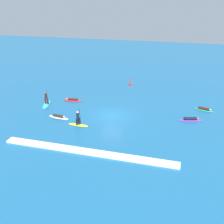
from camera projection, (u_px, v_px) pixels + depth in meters
ground_plane at (112, 116)px, 32.14m from camera, size 120.00×120.00×0.00m
surfer_on_purple_board at (191, 119)px, 30.82m from camera, size 2.73×1.33×0.44m
surfer_on_red_board at (72, 100)px, 36.68m from camera, size 2.76×0.96×0.40m
surfer_on_white_board at (59, 117)px, 31.54m from camera, size 2.83×1.05×0.42m
surfer_on_teal_board at (46, 102)px, 35.34m from camera, size 1.63×3.36×2.07m
surfer_on_green_board at (204, 109)px, 33.57m from camera, size 2.56×1.29×0.43m
surfer_on_yellow_board at (78, 122)px, 29.57m from camera, size 2.47×0.76×2.11m
marker_buoy at (130, 84)px, 43.33m from camera, size 0.50×0.50×1.32m
wave_crest at (88, 152)px, 24.52m from camera, size 16.90×0.90×0.18m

